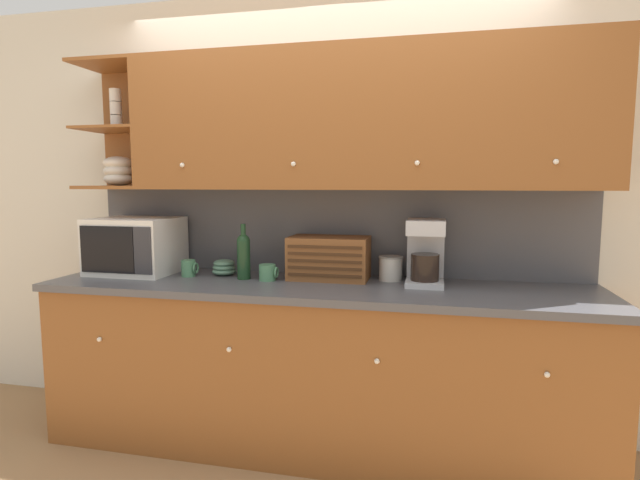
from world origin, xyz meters
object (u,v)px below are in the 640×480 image
microwave (136,246)px  wine_bottle (244,254)px  mug (268,272)px  coffee_maker (425,251)px  bowl_stack_on_counter (224,268)px  bread_box (329,258)px  storage_canister (391,268)px  mug_blue_second (189,268)px

microwave → wine_bottle: (0.72, -0.04, -0.03)m
wine_bottle → mug: bearing=-4.8°
mug → coffee_maker: (0.87, 0.09, 0.14)m
microwave → bowl_stack_on_counter: bearing=5.4°
bread_box → storage_canister: (0.35, 0.04, -0.05)m
bowl_stack_on_counter → wine_bottle: bearing=-29.5°
mug → bread_box: 0.36m
bowl_stack_on_counter → storage_canister: bearing=3.5°
microwave → bread_box: 1.20m
microwave → mug: 0.87m
mug → bread_box: bearing=20.5°
mug → bread_box: size_ratio=0.23×
mug → storage_canister: bearing=13.7°
mug_blue_second → bowl_stack_on_counter: 0.20m
wine_bottle → bowl_stack_on_counter: bearing=150.5°
bowl_stack_on_counter → coffee_maker: size_ratio=0.40×
wine_bottle → coffee_maker: bearing=4.4°
mug_blue_second → bowl_stack_on_counter: bearing=26.2°
microwave → mug: (0.86, -0.05, -0.12)m
bread_box → mug: bearing=-159.5°
wine_bottle → bread_box: 0.49m
storage_canister → mug_blue_second: bearing=-172.7°
mug_blue_second → bowl_stack_on_counter: mug_blue_second is taller
microwave → storage_canister: bearing=4.2°
mug_blue_second → mug: size_ratio=0.92×
mug → bread_box: bread_box is taller
mug_blue_second → wine_bottle: 0.36m
bread_box → storage_canister: 0.35m
mug_blue_second → storage_canister: size_ratio=0.71×
wine_bottle → microwave: bearing=176.9°
coffee_maker → microwave: bearing=-178.7°
coffee_maker → wine_bottle: bearing=-175.6°
microwave → storage_canister: 1.55m
mug_blue_second → bread_box: (0.82, 0.11, 0.07)m
mug_blue_second → bread_box: bearing=7.5°
mug_blue_second → storage_canister: storage_canister is taller
bowl_stack_on_counter → storage_canister: size_ratio=1.05×
mug_blue_second → storage_canister: 1.18m
microwave → mug_blue_second: microwave is taller
coffee_maker → mug: bearing=-174.0°
mug_blue_second → wine_bottle: size_ratio=0.31×
bowl_stack_on_counter → storage_canister: (0.99, 0.06, 0.02)m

